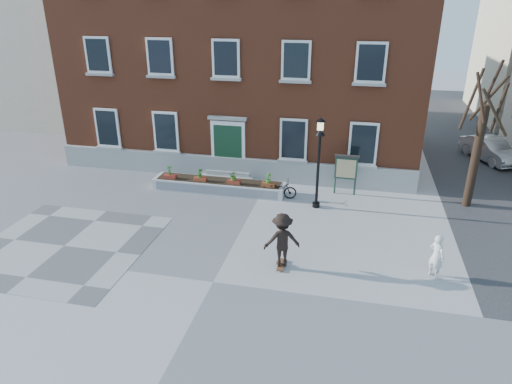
% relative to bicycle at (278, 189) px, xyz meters
% --- Properties ---
extents(ground, '(100.00, 100.00, 0.00)m').
position_rel_bicycle_xyz_m(ground, '(-0.84, -6.94, -0.44)').
color(ground, '#9F9FA1').
rests_on(ground, ground).
extents(checker_patch, '(6.00, 6.00, 0.01)m').
position_rel_bicycle_xyz_m(checker_patch, '(-6.84, -5.94, -0.44)').
color(checker_patch, '#555457').
rests_on(checker_patch, ground).
extents(distant_building, '(10.00, 12.00, 13.00)m').
position_rel_bicycle_xyz_m(distant_building, '(-18.84, 13.06, 6.06)').
color(distant_building, beige).
rests_on(distant_building, ground).
extents(bicycle, '(1.76, 0.84, 0.89)m').
position_rel_bicycle_xyz_m(bicycle, '(0.00, 0.00, 0.00)').
color(bicycle, black).
rests_on(bicycle, ground).
extents(parked_car, '(2.79, 4.07, 1.27)m').
position_rel_bicycle_xyz_m(parked_car, '(10.51, 7.67, 0.19)').
color(parked_car, '#BBBEC0').
rests_on(parked_car, ground).
extents(bystander, '(0.63, 0.65, 1.51)m').
position_rel_bicycle_xyz_m(bystander, '(6.04, -5.06, 0.31)').
color(bystander, silver).
rests_on(bystander, ground).
extents(brick_building, '(18.40, 10.85, 12.60)m').
position_rel_bicycle_xyz_m(brick_building, '(-2.84, 7.03, 5.86)').
color(brick_building, brown).
rests_on(brick_building, ground).
extents(planter_assembly, '(6.20, 1.12, 1.15)m').
position_rel_bicycle_xyz_m(planter_assembly, '(-2.82, 0.23, -0.14)').
color(planter_assembly, silver).
rests_on(planter_assembly, ground).
extents(bare_tree, '(1.83, 1.83, 6.16)m').
position_rel_bicycle_xyz_m(bare_tree, '(8.17, 1.06, 2.35)').
color(bare_tree, black).
rests_on(bare_tree, ground).
extents(lamp_post, '(0.40, 0.40, 3.93)m').
position_rel_bicycle_xyz_m(lamp_post, '(1.78, -0.54, 2.10)').
color(lamp_post, black).
rests_on(lamp_post, ground).
extents(notice_board, '(1.10, 0.16, 1.87)m').
position_rel_bicycle_xyz_m(notice_board, '(2.91, 1.17, 0.82)').
color(notice_board, '#1B3623').
rests_on(notice_board, ground).
extents(skateboarder, '(1.37, 1.06, 1.95)m').
position_rel_bicycle_xyz_m(skateboarder, '(1.13, -5.54, 0.56)').
color(skateboarder, brown).
rests_on(skateboarder, ground).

